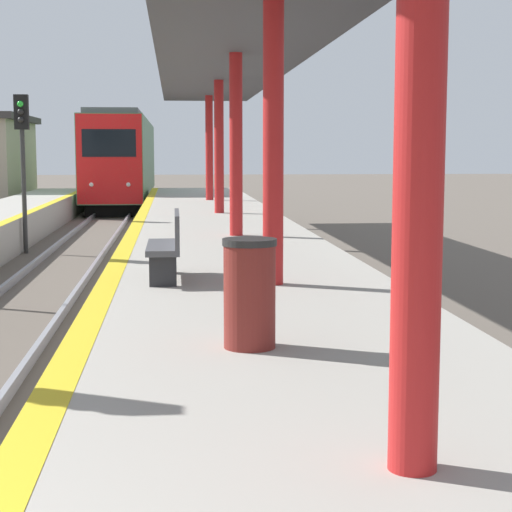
{
  "coord_description": "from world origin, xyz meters",
  "views": [
    {
      "loc": [
        2.54,
        -1.56,
        2.67
      ],
      "look_at": [
        4.91,
        23.06,
        -0.35
      ],
      "focal_mm": 60.0,
      "sensor_mm": 36.0,
      "label": 1
    }
  ],
  "objects": [
    {
      "name": "train",
      "position": [
        0.0,
        42.94,
        2.26
      ],
      "size": [
        2.66,
        20.1,
        4.45
      ],
      "color": "black",
      "rests_on": "ground"
    },
    {
      "name": "signal_far",
      "position": [
        -1.38,
        21.41,
        2.92
      ],
      "size": [
        0.36,
        0.31,
        4.15
      ],
      "color": "#2D2D2D",
      "rests_on": "ground"
    },
    {
      "name": "station_canopy",
      "position": [
        3.83,
        16.16,
        4.66
      ],
      "size": [
        3.26,
        33.24,
        3.94
      ],
      "color": "red",
      "rests_on": "platform_right"
    },
    {
      "name": "trash_bin",
      "position": [
        3.2,
        5.88,
        1.43
      ],
      "size": [
        0.48,
        0.48,
        0.98
      ],
      "color": "maroon",
      "rests_on": "platform_right"
    },
    {
      "name": "bench",
      "position": [
        2.46,
        10.09,
        1.43
      ],
      "size": [
        0.44,
        1.61,
        0.92
      ],
      "color": "#4C4C51",
      "rests_on": "platform_right"
    }
  ]
}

